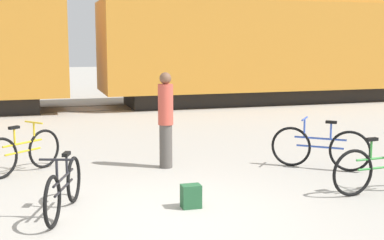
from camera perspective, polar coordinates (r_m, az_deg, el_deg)
ground_plane at (r=7.40m, az=-2.55°, el=-10.43°), size 80.00×80.00×0.00m
freight_train at (r=18.81m, az=-11.55°, el=9.35°), size 24.48×3.06×5.17m
rail_near at (r=18.25m, az=-11.10°, el=0.92°), size 36.48×0.07×0.01m
rail_far at (r=19.67m, az=-11.50°, el=1.46°), size 36.48×0.07×0.01m
bicycle_green at (r=8.95m, az=19.34°, el=-4.92°), size 1.75×0.46×0.93m
bicycle_yellow at (r=10.14m, az=-17.57°, el=-3.30°), size 1.34×1.15×0.92m
bicycle_black at (r=7.67m, az=-13.52°, el=-7.10°), size 0.62×1.71×0.86m
bicycle_blue at (r=10.28m, az=13.47°, el=-2.90°), size 1.46×1.22×0.95m
person_in_red at (r=10.01m, az=-2.83°, el=0.10°), size 0.28×0.28×1.81m
backpack at (r=7.79m, az=-0.11°, el=-8.13°), size 0.28×0.20×0.34m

